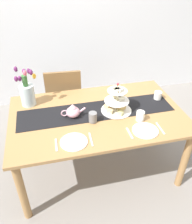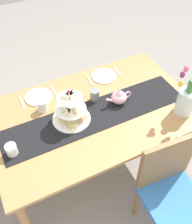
# 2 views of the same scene
# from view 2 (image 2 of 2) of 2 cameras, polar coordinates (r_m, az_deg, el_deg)

# --- Properties ---
(ground_plane) EXTENTS (8.00, 8.00, 0.00)m
(ground_plane) POSITION_cam_2_polar(r_m,az_deg,el_deg) (2.72, -0.43, -10.59)
(ground_plane) COLOR gray
(dining_table) EXTENTS (1.68, 1.04, 0.73)m
(dining_table) POSITION_cam_2_polar(r_m,az_deg,el_deg) (2.21, -0.52, -1.49)
(dining_table) COLOR #A37747
(dining_table) RESTS_ON ground_plane
(chair_left) EXTENTS (0.45, 0.45, 0.91)m
(chair_left) POSITION_cam_2_polar(r_m,az_deg,el_deg) (2.07, 15.63, -15.53)
(chair_left) COLOR brown
(chair_left) RESTS_ON ground_plane
(table_runner) EXTENTS (1.52, 0.34, 0.00)m
(table_runner) POSITION_cam_2_polar(r_m,az_deg,el_deg) (2.11, -0.02, -0.56)
(table_runner) COLOR black
(table_runner) RESTS_ON dining_table
(tiered_cake_stand) EXTENTS (0.30, 0.30, 0.30)m
(tiered_cake_stand) POSITION_cam_2_polar(r_m,az_deg,el_deg) (2.02, -5.41, 0.20)
(tiered_cake_stand) COLOR beige
(tiered_cake_stand) RESTS_ON table_runner
(teapot) EXTENTS (0.24, 0.13, 0.14)m
(teapot) POSITION_cam_2_polar(r_m,az_deg,el_deg) (2.18, 5.02, 3.23)
(teapot) COLOR #E5A8BC
(teapot) RESTS_ON table_runner
(tulip_vase) EXTENTS (0.20, 0.20, 0.41)m
(tulip_vase) POSITION_cam_2_polar(r_m,az_deg,el_deg) (2.16, 18.92, 2.72)
(tulip_vase) COLOR silver
(tulip_vase) RESTS_ON dining_table
(cream_jug) EXTENTS (0.08, 0.08, 0.08)m
(cream_jug) POSITION_cam_2_polar(r_m,az_deg,el_deg) (1.94, -17.74, -7.75)
(cream_jug) COLOR white
(cream_jug) RESTS_ON dining_table
(dinner_plate_left) EXTENTS (0.23, 0.23, 0.01)m
(dinner_plate_left) POSITION_cam_2_polar(r_m,az_deg,el_deg) (2.47, 1.76, 7.77)
(dinner_plate_left) COLOR white
(dinner_plate_left) RESTS_ON dining_table
(fork_left) EXTENTS (0.02, 0.15, 0.01)m
(fork_left) POSITION_cam_2_polar(r_m,az_deg,el_deg) (2.53, 4.69, 8.63)
(fork_left) COLOR silver
(fork_left) RESTS_ON dining_table
(knife_left) EXTENTS (0.02, 0.17, 0.01)m
(knife_left) POSITION_cam_2_polar(r_m,az_deg,el_deg) (2.42, -1.30, 6.78)
(knife_left) COLOR silver
(knife_left) RESTS_ON dining_table
(dinner_plate_right) EXTENTS (0.23, 0.23, 0.01)m
(dinner_plate_right) POSITION_cam_2_polar(r_m,az_deg,el_deg) (2.31, -12.28, 3.20)
(dinner_plate_right) COLOR white
(dinner_plate_right) RESTS_ON dining_table
(fork_right) EXTENTS (0.02, 0.15, 0.01)m
(fork_right) POSITION_cam_2_polar(r_m,az_deg,el_deg) (2.34, -8.92, 4.29)
(fork_right) COLOR silver
(fork_right) RESTS_ON dining_table
(knife_right) EXTENTS (0.02, 0.17, 0.01)m
(knife_right) POSITION_cam_2_polar(r_m,az_deg,el_deg) (2.30, -15.68, 2.01)
(knife_right) COLOR silver
(knife_right) RESTS_ON dining_table
(mug_grey) EXTENTS (0.08, 0.08, 0.09)m
(mug_grey) POSITION_cam_2_polar(r_m,az_deg,el_deg) (2.21, -0.28, 3.69)
(mug_grey) COLOR slate
(mug_grey) RESTS_ON table_runner
(mug_white_text) EXTENTS (0.08, 0.08, 0.09)m
(mug_white_text) POSITION_cam_2_polar(r_m,az_deg,el_deg) (2.16, -11.52, 1.34)
(mug_white_text) COLOR white
(mug_white_text) RESTS_ON dining_table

